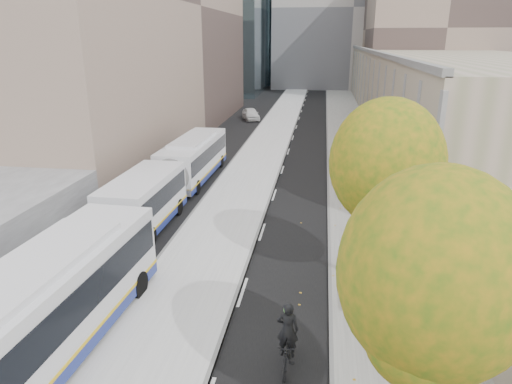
% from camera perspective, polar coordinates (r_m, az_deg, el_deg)
% --- Properties ---
extents(bus_platform, '(4.25, 150.00, 0.15)m').
position_cam_1_polar(bus_platform, '(40.19, 0.78, 4.95)').
color(bus_platform, '#BBBBBB').
rests_on(bus_platform, ground).
extents(sidewalk, '(4.75, 150.00, 0.08)m').
position_cam_1_polar(sidewalk, '(39.99, 12.25, 4.40)').
color(sidewalk, gray).
rests_on(sidewalk, ground).
extents(building_tan, '(18.00, 92.00, 8.00)m').
position_cam_1_polar(building_tan, '(69.45, 20.64, 12.89)').
color(building_tan, gray).
rests_on(building_tan, ground).
extents(building_midrise, '(24.00, 46.00, 25.00)m').
position_cam_1_polar(building_midrise, '(50.68, -21.07, 20.80)').
color(building_midrise, gray).
rests_on(building_midrise, ground).
extents(building_far_block, '(30.00, 18.00, 30.00)m').
position_cam_1_polar(building_far_block, '(99.98, 11.80, 21.41)').
color(building_far_block, '#A19993').
rests_on(building_far_block, ground).
extents(bus_shelter, '(1.90, 4.40, 2.53)m').
position_cam_1_polar(bus_shelter, '(17.06, 22.95, -8.72)').
color(bus_shelter, '#383A3F').
rests_on(bus_shelter, sidewalk).
extents(tree_b, '(4.00, 4.00, 6.97)m').
position_cam_1_polar(tree_b, '(10.14, 21.43, -9.56)').
color(tree_b, black).
rests_on(tree_b, sidewalk).
extents(tree_c, '(4.20, 4.20, 7.28)m').
position_cam_1_polar(tree_c, '(17.45, 15.99, 3.47)').
color(tree_c, black).
rests_on(tree_c, sidewalk).
extents(bus_far, '(2.85, 17.09, 2.84)m').
position_cam_1_polar(bus_far, '(29.22, -9.96, 2.38)').
color(bus_far, silver).
rests_on(bus_far, ground).
extents(cyclist, '(0.68, 1.81, 2.29)m').
position_cam_1_polar(cyclist, '(14.51, 3.93, -18.51)').
color(cyclist, black).
rests_on(cyclist, ground).
extents(distant_car, '(3.03, 4.58, 1.45)m').
position_cam_1_polar(distant_car, '(57.11, -0.65, 9.73)').
color(distant_car, silver).
rests_on(distant_car, ground).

